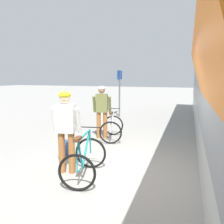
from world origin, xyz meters
The scene contains 8 objects.
ground_plane centered at (0.00, 0.00, 0.00)m, with size 80.00×80.00×0.00m, color gray.
cyclist_near_in_white centered at (-1.07, -0.37, 1.05)m, with size 0.65×0.39×1.76m.
cyclist_far_in_olive centered at (-1.36, 2.33, 1.05)m, with size 0.65×0.40×1.76m.
bicycle_near_teal centered at (-0.58, -0.50, 0.40)m, with size 0.91×1.19×0.99m.
bicycle_far_silver centered at (-1.00, 2.33, 0.40)m, with size 0.96×1.21×0.99m.
backpack_on_platform centered at (-1.62, 0.54, 0.20)m, with size 0.28×0.18×0.40m, color navy.
water_bottle_near_the_bikes centered at (-0.31, 0.41, 0.10)m, with size 0.07×0.07×0.19m, color silver.
platform_sign_post centered at (-2.02, 6.34, 1.62)m, with size 0.08×0.70×2.40m.
Camera 1 is at (1.33, -4.19, 2.05)m, focal length 34.39 mm.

